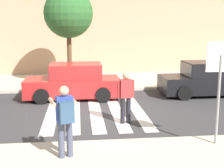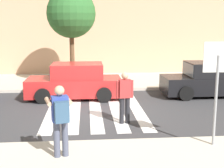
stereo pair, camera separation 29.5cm
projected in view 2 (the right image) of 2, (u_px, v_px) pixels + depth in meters
The scene contains 14 objects.
ground_plane at pixel (96, 112), 11.67m from camera, with size 120.00×120.00×0.00m, color #38383A.
sidewalk_far at pixel (92, 81), 17.53m from camera, with size 60.00×4.80×0.14m, color beige.
building_facade_far at pixel (91, 24), 21.23m from camera, with size 56.00×4.00×6.42m, color tan.
crosswalk_stripe_0 at pixel (53, 111), 11.74m from camera, with size 0.44×5.20×0.01m, color silver.
crosswalk_stripe_1 at pixel (74, 111), 11.80m from camera, with size 0.44×5.20×0.01m, color silver.
crosswalk_stripe_2 at pixel (95, 110), 11.87m from camera, with size 0.44×5.20×0.01m, color silver.
crosswalk_stripe_3 at pixel (116, 110), 11.93m from camera, with size 0.44×5.20×0.01m, color silver.
crosswalk_stripe_4 at pixel (137, 110), 11.99m from camera, with size 0.44×5.20×0.01m, color silver.
stop_sign at pixel (217, 71), 7.82m from camera, with size 0.76×0.08×2.68m.
photographer_with_backpack at pixel (60, 115), 7.23m from camera, with size 0.71×0.92×1.72m.
pedestrian_crossing at pixel (125, 95), 10.18m from camera, with size 0.58×0.29×1.72m.
parked_car_red at pixel (75, 82), 13.72m from camera, with size 4.10×1.92×1.55m.
parked_car_black at pixel (209, 80), 14.20m from camera, with size 4.10×1.92×1.55m.
street_tree_center at pixel (71, 14), 15.66m from camera, with size 2.48×2.48×4.86m.
Camera 2 is at (-0.31, -11.27, 3.26)m, focal length 50.00 mm.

